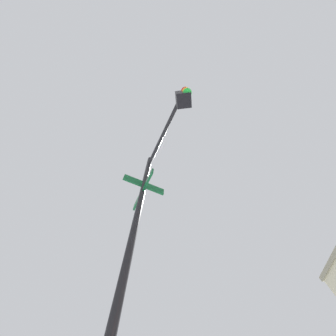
% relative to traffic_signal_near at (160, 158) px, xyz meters
% --- Properties ---
extents(traffic_signal_near, '(2.40, 1.68, 5.73)m').
position_rel_traffic_signal_near_xyz_m(traffic_signal_near, '(0.00, 0.00, 0.00)').
color(traffic_signal_near, black).
rests_on(traffic_signal_near, ground_plane).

